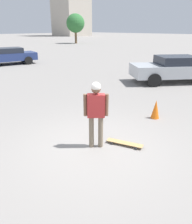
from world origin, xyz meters
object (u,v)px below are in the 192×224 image
at_px(car_parked_far, 9,56).
at_px(traffic_cone, 156,109).
at_px(person, 96,108).
at_px(car_parked_near, 174,68).
at_px(skateboard, 125,143).

height_order(car_parked_far, traffic_cone, car_parked_far).
bearing_deg(person, car_parked_near, 57.78).
distance_m(car_parked_near, traffic_cone, 5.89).
bearing_deg(person, skateboard, 3.58).
xyz_separation_m(car_parked_far, traffic_cone, (2.17, 14.99, -0.40)).
height_order(car_parked_near, traffic_cone, car_parked_near).
bearing_deg(car_parked_near, car_parked_far, -35.75).
distance_m(skateboard, traffic_cone, 2.28).
bearing_deg(person, car_parked_far, 116.92).
distance_m(skateboard, car_parked_far, 15.99).
bearing_deg(car_parked_far, skateboard, 88.07).
bearing_deg(car_parked_near, skateboard, 56.46).
bearing_deg(skateboard, person, 28.79).
bearing_deg(skateboard, car_parked_far, -35.36).
bearing_deg(car_parked_far, car_parked_near, 118.57).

